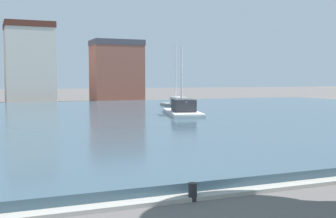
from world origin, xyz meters
name	(u,v)px	position (x,y,z in m)	size (l,w,h in m)	color
harbor_water	(45,120)	(0.00, 31.32, 0.20)	(83.88, 46.14, 0.40)	#3D5666
quay_edge_coping	(151,202)	(0.00, 8.00, 0.06)	(83.88, 0.50, 0.12)	#ADA89E
sailboat_white	(182,112)	(10.96, 30.25, 0.53)	(4.40, 8.69, 6.02)	white
sailboat_grey	(176,105)	(14.91, 40.55, 0.48)	(1.84, 5.92, 7.06)	#939399
mooring_bollard	(193,192)	(1.14, 7.85, 0.25)	(0.24, 0.24, 0.50)	#232326
townhouse_narrow_midrow	(29,63)	(1.39, 59.27, 5.43)	(6.37, 7.13, 10.83)	beige
townhouse_corner_house	(117,71)	(13.62, 59.19, 4.49)	(7.25, 5.10, 8.95)	#8E5142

